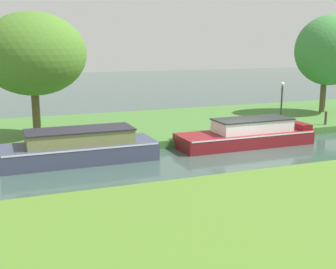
% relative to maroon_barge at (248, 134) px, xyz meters
% --- Properties ---
extents(ground_plane, '(120.00, 120.00, 0.00)m').
position_rel_maroon_barge_xyz_m(ground_plane, '(-0.84, -1.20, -0.57)').
color(ground_plane, '#374F48').
extents(riverbank_far, '(72.00, 10.00, 0.40)m').
position_rel_maroon_barge_xyz_m(riverbank_far, '(-0.84, 5.80, -0.37)').
color(riverbank_far, '#457734').
rests_on(riverbank_far, ground_plane).
extents(maroon_barge, '(7.14, 2.22, 1.39)m').
position_rel_maroon_barge_xyz_m(maroon_barge, '(0.00, 0.00, 0.00)').
color(maroon_barge, maroon).
rests_on(maroon_barge, ground_plane).
extents(slate_narrowboat, '(6.79, 2.34, 1.48)m').
position_rel_maroon_barge_xyz_m(slate_narrowboat, '(-8.68, 0.00, 0.07)').
color(slate_narrowboat, '#3D425B').
rests_on(slate_narrowboat, ground_plane).
extents(willow_tree_left, '(5.26, 4.57, 6.34)m').
position_rel_maroon_barge_xyz_m(willow_tree_left, '(-10.08, 3.95, 4.09)').
color(willow_tree_left, brown).
rests_on(willow_tree_left, riverbank_far).
extents(willow_tree_centre, '(5.14, 4.13, 6.67)m').
position_rel_maroon_barge_xyz_m(willow_tree_centre, '(9.44, 5.02, 4.12)').
color(willow_tree_centre, brown).
rests_on(willow_tree_centre, riverbank_far).
extents(lamp_post, '(0.24, 0.24, 2.59)m').
position_rel_maroon_barge_xyz_m(lamp_post, '(3.52, 2.07, 1.48)').
color(lamp_post, '#333338').
rests_on(lamp_post, riverbank_far).
extents(mooring_post_near, '(0.19, 0.19, 0.66)m').
position_rel_maroon_barge_xyz_m(mooring_post_near, '(-6.10, 1.44, 0.16)').
color(mooring_post_near, '#4C3031').
rests_on(mooring_post_near, riverbank_far).
extents(mooring_post_far, '(0.15, 0.15, 0.80)m').
position_rel_maroon_barge_xyz_m(mooring_post_far, '(6.28, 1.44, 0.23)').
color(mooring_post_far, '#4A3E32').
rests_on(mooring_post_far, riverbank_far).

